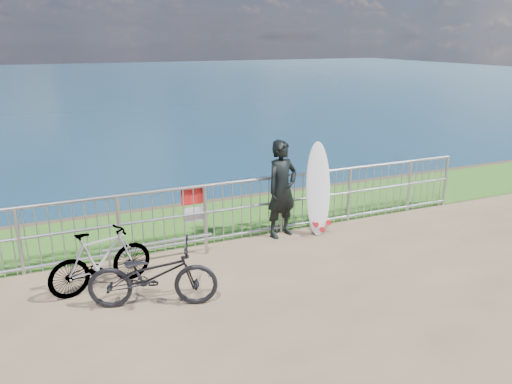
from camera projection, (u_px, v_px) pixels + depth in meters
name	position (u px, v px, depth m)	size (l,w,h in m)	color
grass_strip	(213.00, 220.00, 10.12)	(120.00, 120.00, 0.00)	#295F1A
railing	(232.00, 210.00, 8.99)	(10.06, 0.10, 1.13)	#989AA0
surfer	(282.00, 189.00, 9.12)	(0.66, 0.43, 1.81)	black
surfboard	(318.00, 192.00, 9.27)	(0.56, 0.53, 1.75)	silver
bicycle_near	(153.00, 275.00, 6.80)	(0.61, 1.76, 0.93)	black
bicycle_far	(101.00, 260.00, 7.27)	(0.44, 1.54, 0.93)	black
bike_rack	(159.00, 245.00, 8.17)	(1.81, 0.05, 0.38)	#989AA0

